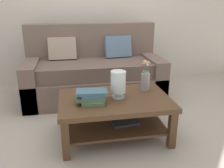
% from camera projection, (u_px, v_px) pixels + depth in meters
% --- Properties ---
extents(ground_plane, '(10.00, 10.00, 0.00)m').
position_uv_depth(ground_plane, '(107.00, 121.00, 2.87)').
color(ground_plane, '#ADA393').
extents(back_wall, '(6.40, 0.12, 2.70)m').
position_uv_depth(back_wall, '(90.00, 3.00, 3.95)').
color(back_wall, beige).
rests_on(back_wall, ground).
extents(couch, '(1.95, 0.90, 1.06)m').
position_uv_depth(couch, '(94.00, 73.00, 3.50)').
color(couch, brown).
rests_on(couch, ground).
extents(coffee_table, '(1.13, 0.75, 0.44)m').
position_uv_depth(coffee_table, '(115.00, 108.00, 2.45)').
color(coffee_table, '#4C331E').
rests_on(coffee_table, ground).
extents(book_stack_main, '(0.32, 0.25, 0.12)m').
position_uv_depth(book_stack_main, '(92.00, 96.00, 2.29)').
color(book_stack_main, '#51704C').
rests_on(book_stack_main, coffee_table).
extents(glass_hurricane_vase, '(0.16, 0.16, 0.28)m').
position_uv_depth(glass_hurricane_vase, '(118.00, 83.00, 2.38)').
color(glass_hurricane_vase, silver).
rests_on(glass_hurricane_vase, coffee_table).
extents(flower_pitcher, '(0.10, 0.10, 0.35)m').
position_uv_depth(flower_pitcher, '(145.00, 79.00, 2.59)').
color(flower_pitcher, gray).
rests_on(flower_pitcher, coffee_table).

